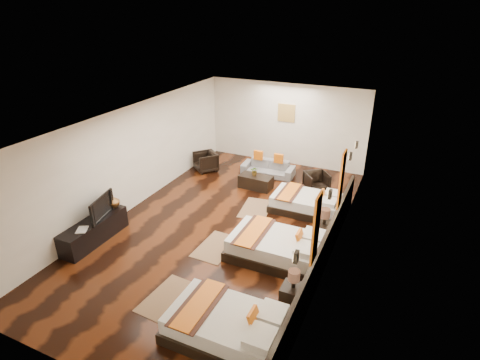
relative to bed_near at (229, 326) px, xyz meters
The scene contains 30 objects.
floor 3.63m from the bed_near, 117.91° to the left, with size 5.50×9.50×0.01m, color black.
ceiling 4.42m from the bed_near, 117.91° to the left, with size 5.50×9.50×0.01m, color white.
back_wall 8.21m from the bed_near, 102.04° to the left, with size 5.50×0.01×2.80m, color silver.
left_wall 5.59m from the bed_near, 144.24° to the left, with size 0.01×9.50×2.80m, color silver.
right_wall 3.56m from the bed_near, 71.77° to the left, with size 0.01×9.50×2.80m, color silver.
headboard_panel 2.61m from the bed_near, 67.11° to the left, with size 0.08×6.60×0.90m, color black.
bed_near is the anchor object (origin of this frame).
bed_mid 2.49m from the bed_near, 89.97° to the left, with size 2.12×1.34×0.81m.
bed_far 4.84m from the bed_near, 90.03° to the left, with size 1.86×1.17×0.71m.
nightstand_a 1.39m from the bed_near, 57.32° to the left, with size 0.41×0.41×0.82m.
nightstand_b 3.63m from the bed_near, 78.08° to the left, with size 0.45×0.45×0.88m.
jute_mat_near 1.55m from the bed_near, 165.63° to the left, with size 0.75×1.20×0.01m, color brown.
jute_mat_mid 2.71m from the bed_near, 122.40° to the left, with size 0.75×1.20×0.01m, color brown.
jute_mat_far 4.56m from the bed_near, 106.65° to the left, with size 0.75×1.20×0.01m, color brown.
tv_console 4.40m from the bed_near, 162.55° to the left, with size 0.50×1.80×0.55m, color black.
tv 4.45m from the bed_near, 159.81° to the left, with size 0.97×0.13×0.56m, color black.
book 4.29m from the bed_near, 168.58° to the left, with size 0.23×0.31×0.03m, color black.
figurine 4.69m from the bed_near, 153.95° to the left, with size 0.33×0.33×0.34m, color brown.
sofa 6.89m from the bed_near, 105.30° to the left, with size 1.70×0.67×0.50m, color slate.
armchair_left 7.25m from the bed_near, 122.22° to the left, with size 0.69×0.71×0.65m, color black.
armchair_right 6.14m from the bed_near, 90.67° to the left, with size 0.64×0.66×0.60m, color black.
coffee_table 5.88m from the bed_near, 108.00° to the left, with size 1.00×0.50×0.40m, color black.
table_plant 5.94m from the bed_near, 108.39° to the left, with size 0.25×0.22×0.28m, color #286020.
orange_panel_a 2.20m from the bed_near, 51.53° to the left, with size 0.04×0.40×1.30m, color #D86014.
orange_panel_b 3.92m from the bed_near, 73.55° to the left, with size 0.04×0.40×1.30m, color #D86014.
sconce_near 1.89m from the bed_near, 11.31° to the left, with size 0.07×0.12×0.18m.
sconce_mid 3.05m from the bed_near, 67.21° to the left, with size 0.07×0.12×0.18m.
sconce_far 4.97m from the bed_near, 77.63° to the left, with size 0.07×0.12×0.18m.
sconce_lounge 5.81m from the bed_near, 79.61° to the left, with size 0.07×0.12×0.18m.
gold_artwork 8.25m from the bed_near, 102.07° to the left, with size 0.60×0.04×0.60m, color #AD873F.
Camera 1 is at (3.88, -7.51, 5.20)m, focal length 28.82 mm.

